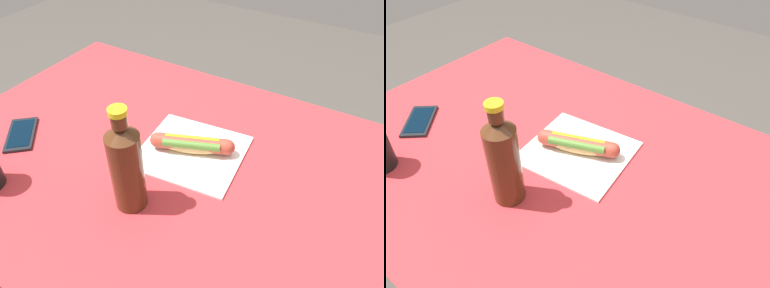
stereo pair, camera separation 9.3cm
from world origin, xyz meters
TOP-DOWN VIEW (x-y plane):
  - dining_table at (0.00, 0.00)m, footprint 1.22×0.88m
  - paper_wrapper at (-0.06, -0.06)m, footprint 0.28×0.27m
  - hot_dog at (-0.06, -0.06)m, footprint 0.21×0.11m
  - cell_phone at (0.38, 0.12)m, footprint 0.15×0.16m
  - soda_bottle at (-0.03, 0.16)m, footprint 0.07×0.07m

SIDE VIEW (x-z plane):
  - dining_table at x=0.00m, z-range 0.24..0.99m
  - paper_wrapper at x=-0.06m, z-range 0.74..0.75m
  - cell_phone at x=0.38m, z-range 0.74..0.75m
  - hot_dog at x=-0.06m, z-range 0.75..0.80m
  - soda_bottle at x=-0.03m, z-range 0.73..0.98m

